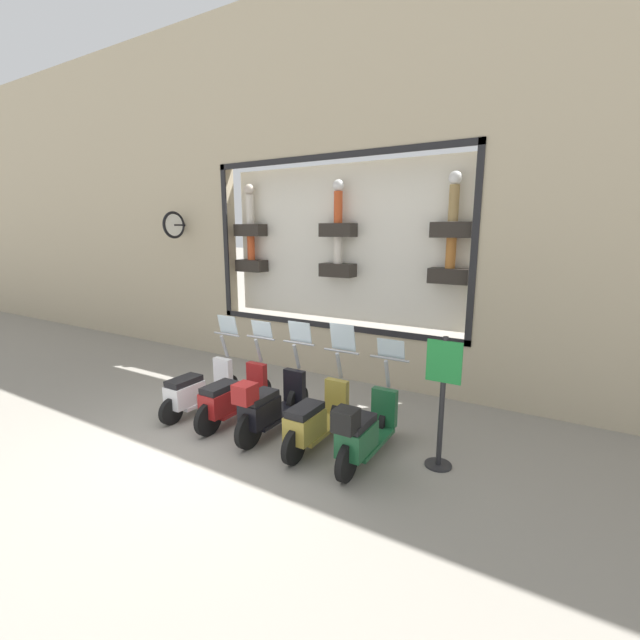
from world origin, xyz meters
name	(u,v)px	position (x,y,z in m)	size (l,w,h in m)	color
ground_plane	(219,439)	(0.00, 0.00, 0.00)	(120.00, 120.00, 0.00)	gray
building_facade	(335,188)	(3.60, 0.00, 3.96)	(1.25, 36.00, 7.78)	tan
scooter_green_0	(364,431)	(0.52, -2.16, 0.47)	(1.80, 0.61, 1.55)	black
scooter_olive_1	(316,419)	(0.58, -1.36, 0.43)	(1.80, 0.60, 1.69)	black
scooter_black_2	(269,405)	(0.52, -0.56, 0.49)	(1.81, 0.60, 1.63)	black
scooter_red_3	(232,397)	(0.58, 0.24, 0.43)	(1.80, 0.60, 1.56)	black
scooter_white_4	(197,389)	(0.57, 1.04, 0.41)	(1.79, 0.60, 1.58)	black
shop_sign_post	(442,398)	(0.96, -3.06, 0.97)	(0.36, 0.45, 1.79)	#232326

